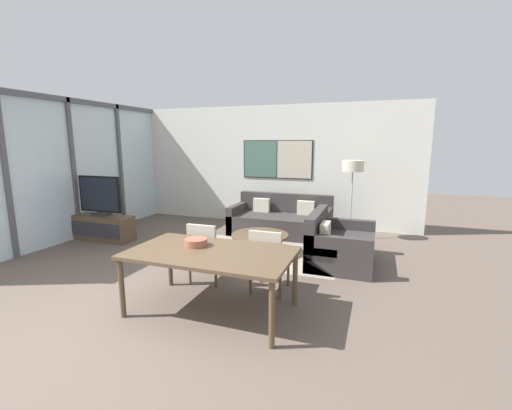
% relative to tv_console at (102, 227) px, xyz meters
% --- Properties ---
extents(ground_plane, '(24.00, 24.00, 0.00)m').
position_rel_tv_console_xyz_m(ground_plane, '(2.54, -2.71, -0.25)').
color(ground_plane, brown).
extents(wall_back, '(7.25, 0.09, 2.80)m').
position_rel_tv_console_xyz_m(wall_back, '(2.55, 2.58, 1.15)').
color(wall_back, silver).
rests_on(wall_back, ground_plane).
extents(window_wall_left, '(0.07, 5.29, 2.80)m').
position_rel_tv_console_xyz_m(window_wall_left, '(-0.58, -0.06, 1.28)').
color(window_wall_left, silver).
rests_on(window_wall_left, ground_plane).
extents(area_rug, '(2.84, 1.64, 0.01)m').
position_rel_tv_console_xyz_m(area_rug, '(3.27, 0.29, -0.25)').
color(area_rug, gray).
rests_on(area_rug, ground_plane).
extents(tv_console, '(1.32, 0.42, 0.50)m').
position_rel_tv_console_xyz_m(tv_console, '(0.00, 0.00, 0.00)').
color(tv_console, brown).
rests_on(tv_console, ground_plane).
extents(television, '(0.99, 0.20, 0.79)m').
position_rel_tv_console_xyz_m(television, '(0.00, 0.00, 0.64)').
color(television, '#2D2D33').
rests_on(television, tv_console).
extents(sofa_main, '(2.09, 0.99, 0.83)m').
position_rel_tv_console_xyz_m(sofa_main, '(3.27, 1.68, 0.02)').
color(sofa_main, '#383333').
rests_on(sofa_main, ground_plane).
extents(sofa_side, '(0.99, 1.37, 0.83)m').
position_rel_tv_console_xyz_m(sofa_side, '(4.61, 0.24, 0.02)').
color(sofa_side, '#383333').
rests_on(sofa_side, ground_plane).
extents(coffee_table, '(1.01, 1.01, 0.34)m').
position_rel_tv_console_xyz_m(coffee_table, '(3.27, 0.29, 0.01)').
color(coffee_table, brown).
rests_on(coffee_table, ground_plane).
extents(dining_table, '(1.87, 1.06, 0.72)m').
position_rel_tv_console_xyz_m(dining_table, '(3.45, -1.93, 0.41)').
color(dining_table, brown).
rests_on(dining_table, ground_plane).
extents(dining_chair_left, '(0.46, 0.46, 0.85)m').
position_rel_tv_console_xyz_m(dining_chair_left, '(2.99, -1.19, 0.23)').
color(dining_chair_left, '#B2A899').
rests_on(dining_chair_left, ground_plane).
extents(dining_chair_centre, '(0.46, 0.46, 0.85)m').
position_rel_tv_console_xyz_m(dining_chair_centre, '(3.91, -1.22, 0.23)').
color(dining_chair_centre, '#B2A899').
rests_on(dining_chair_centre, ground_plane).
extents(fruit_bowl, '(0.27, 0.27, 0.09)m').
position_rel_tv_console_xyz_m(fruit_bowl, '(3.19, -1.80, 0.52)').
color(fruit_bowl, '#995642').
rests_on(fruit_bowl, dining_table).
extents(floor_lamp, '(0.42, 0.42, 1.59)m').
position_rel_tv_console_xyz_m(floor_lamp, '(4.70, 1.76, 1.14)').
color(floor_lamp, '#2D2D33').
rests_on(floor_lamp, ground_plane).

